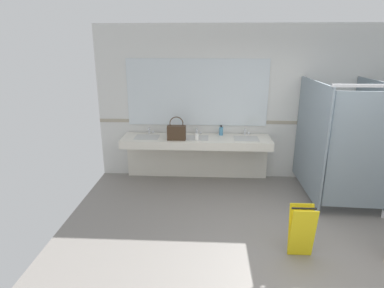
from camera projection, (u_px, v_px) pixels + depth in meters
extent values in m
cube|color=gray|center=(307.00, 263.00, 3.76)|extent=(6.36, 5.53, 0.10)
cube|color=silver|center=(275.00, 104.00, 5.74)|extent=(6.36, 0.12, 2.73)
cube|color=#9E937F|center=(274.00, 122.00, 5.77)|extent=(6.36, 0.01, 0.06)
cube|color=silver|center=(196.00, 141.00, 5.62)|extent=(2.59, 0.60, 0.14)
cube|color=silver|center=(197.00, 159.00, 6.00)|extent=(2.59, 0.08, 0.70)
cube|color=beige|center=(147.00, 140.00, 5.63)|extent=(0.42, 0.33, 0.11)
cylinder|color=silver|center=(149.00, 131.00, 5.83)|extent=(0.04, 0.04, 0.11)
cylinder|color=silver|center=(149.00, 129.00, 5.76)|extent=(0.03, 0.11, 0.03)
sphere|color=silver|center=(153.00, 132.00, 5.84)|extent=(0.04, 0.04, 0.04)
cube|color=beige|center=(196.00, 141.00, 5.59)|extent=(0.42, 0.33, 0.11)
cylinder|color=silver|center=(197.00, 131.00, 5.79)|extent=(0.04, 0.04, 0.11)
cylinder|color=silver|center=(197.00, 130.00, 5.72)|extent=(0.03, 0.11, 0.03)
sphere|color=silver|center=(201.00, 133.00, 5.80)|extent=(0.04, 0.04, 0.04)
cube|color=beige|center=(246.00, 141.00, 5.55)|extent=(0.42, 0.33, 0.11)
cylinder|color=silver|center=(245.00, 132.00, 5.74)|extent=(0.04, 0.04, 0.11)
cylinder|color=silver|center=(245.00, 130.00, 5.68)|extent=(0.03, 0.11, 0.03)
sphere|color=silver|center=(249.00, 133.00, 5.76)|extent=(0.04, 0.04, 0.04)
cube|color=silver|center=(197.00, 93.00, 5.68)|extent=(2.49, 0.02, 1.17)
cube|color=gray|center=(310.00, 137.00, 5.05)|extent=(0.03, 1.48, 1.75)
cylinder|color=silver|center=(317.00, 212.00, 4.68)|extent=(0.05, 0.05, 0.12)
cube|color=gray|center=(371.00, 138.00, 5.00)|extent=(0.03, 1.48, 1.75)
cylinder|color=silver|center=(383.00, 214.00, 4.63)|extent=(0.05, 0.05, 0.12)
cube|color=gray|center=(361.00, 152.00, 4.35)|extent=(0.86, 0.07, 1.65)
cube|color=#3F2D1E|center=(177.00, 133.00, 5.44)|extent=(0.31, 0.13, 0.25)
torus|color=#3F2D1E|center=(176.00, 123.00, 5.39)|extent=(0.23, 0.02, 0.23)
cylinder|color=teal|center=(221.00, 131.00, 5.73)|extent=(0.07, 0.07, 0.15)
cylinder|color=black|center=(221.00, 126.00, 5.70)|extent=(0.03, 0.03, 0.04)
cylinder|color=white|center=(197.00, 137.00, 5.45)|extent=(0.07, 0.07, 0.11)
cube|color=yellow|center=(303.00, 234.00, 3.69)|extent=(0.28, 0.10, 0.63)
cube|color=yellow|center=(301.00, 229.00, 3.78)|extent=(0.28, 0.10, 0.63)
cylinder|color=black|center=(304.00, 209.00, 3.65)|extent=(0.28, 0.02, 0.02)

